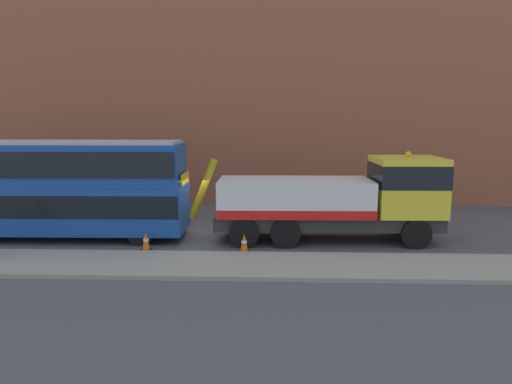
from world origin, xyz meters
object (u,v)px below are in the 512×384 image
Objects in this scene: double_decker_bus at (52,185)px; traffic_cone_near_bus at (146,241)px; traffic_cone_midway at (244,243)px; recovery_tow_truck at (338,198)px.

double_decker_bus reaches higher than traffic_cone_near_bus.
double_decker_bus is 15.40× the size of traffic_cone_midway.
recovery_tow_truck is at bearing 12.69° from traffic_cone_near_bus.
traffic_cone_near_bus is 3.75m from traffic_cone_midway.
double_decker_bus is 15.40× the size of traffic_cone_near_bus.
double_decker_bus is 5.00m from traffic_cone_near_bus.
double_decker_bus reaches higher than traffic_cone_midway.
recovery_tow_truck is 11.78m from double_decker_bus.
traffic_cone_near_bus and traffic_cone_midway have the same top height.
double_decker_bus is 8.47m from traffic_cone_midway.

